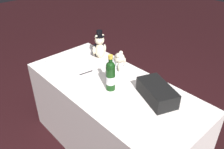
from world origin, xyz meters
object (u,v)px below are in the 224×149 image
object	(u,v)px
teddy_bear_groom	(100,47)
signing_pen	(87,73)
guestbook	(61,62)
teddy_bear_bride	(118,66)
gift_case_black	(157,92)
champagne_bottle	(111,75)

from	to	relation	value
teddy_bear_groom	signing_pen	xyz separation A→B (m)	(0.15, -0.28, -0.11)
teddy_bear_groom	guestbook	bearing A→B (deg)	-114.62
teddy_bear_bride	signing_pen	distance (m)	0.30
teddy_bear_bride	signing_pen	size ratio (longest dim) A/B	1.76
teddy_bear_bride	guestbook	world-z (taller)	teddy_bear_bride
signing_pen	teddy_bear_bride	bearing A→B (deg)	37.97
teddy_bear_bride	gift_case_black	size ratio (longest dim) A/B	0.62
teddy_bear_groom	champagne_bottle	size ratio (longest dim) A/B	0.94
teddy_bear_bride	guestbook	bearing A→B (deg)	-155.75
champagne_bottle	teddy_bear_bride	bearing A→B (deg)	120.57
teddy_bear_bride	champagne_bottle	xyz separation A→B (m)	(0.10, -0.18, 0.03)
teddy_bear_bride	signing_pen	xyz separation A→B (m)	(-0.22, -0.17, -0.09)
teddy_bear_groom	signing_pen	world-z (taller)	teddy_bear_groom
signing_pen	gift_case_black	xyz separation A→B (m)	(0.66, 0.16, 0.06)
teddy_bear_bride	guestbook	distance (m)	0.59
teddy_bear_bride	signing_pen	bearing A→B (deg)	-142.03
champagne_bottle	guestbook	distance (m)	0.65
teddy_bear_groom	signing_pen	bearing A→B (deg)	-61.84
champagne_bottle	guestbook	bearing A→B (deg)	-174.32
signing_pen	gift_case_black	distance (m)	0.68
champagne_bottle	gift_case_black	distance (m)	0.38
teddy_bear_groom	gift_case_black	world-z (taller)	teddy_bear_groom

